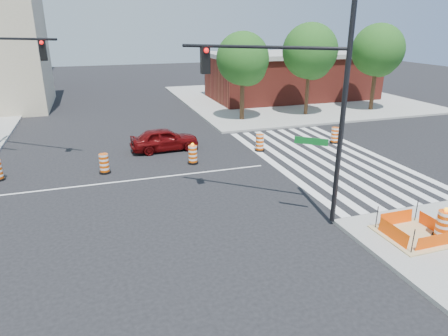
# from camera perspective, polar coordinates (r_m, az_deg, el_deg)

# --- Properties ---
(ground) EXTENTS (120.00, 120.00, 0.00)m
(ground) POSITION_cam_1_polar(r_m,az_deg,el_deg) (20.21, -13.24, -1.76)
(ground) COLOR black
(ground) RESTS_ON ground
(sidewalk_ne) EXTENTS (22.00, 22.00, 0.15)m
(sidewalk_ne) POSITION_cam_1_polar(r_m,az_deg,el_deg) (42.19, 9.45, 9.85)
(sidewalk_ne) COLOR gray
(sidewalk_ne) RESTS_ON ground
(crosswalk_east) EXTENTS (6.75, 13.50, 0.01)m
(crosswalk_east) POSITION_cam_1_polar(r_m,az_deg,el_deg) (23.61, 14.16, 1.35)
(crosswalk_east) COLOR silver
(crosswalk_east) RESTS_ON ground
(lane_centerline) EXTENTS (14.00, 0.12, 0.01)m
(lane_centerline) POSITION_cam_1_polar(r_m,az_deg,el_deg) (20.20, -13.24, -1.75)
(lane_centerline) COLOR silver
(lane_centerline) RESTS_ON ground
(excavation_pit) EXTENTS (2.20, 2.20, 0.90)m
(excavation_pit) POSITION_cam_1_polar(r_m,az_deg,el_deg) (15.90, 25.40, -8.56)
(excavation_pit) COLOR tan
(excavation_pit) RESTS_ON ground
(brick_storefront) EXTENTS (16.50, 8.50, 4.60)m
(brick_storefront) POSITION_cam_1_polar(r_m,az_deg,el_deg) (41.86, 9.63, 12.87)
(brick_storefront) COLOR maroon
(brick_storefront) RESTS_ON ground
(red_coupe) EXTENTS (4.15, 1.84, 1.39)m
(red_coupe) POSITION_cam_1_polar(r_m,az_deg,el_deg) (24.45, -8.50, 4.08)
(red_coupe) COLOR #530707
(red_coupe) RESTS_ON ground
(signal_pole_se) EXTENTS (4.89, 4.02, 8.19)m
(signal_pole_se) POSITION_cam_1_polar(r_m,az_deg,el_deg) (14.76, 10.19, 10.79)
(signal_pole_se) COLOR black
(signal_pole_se) RESTS_ON ground
(pit_drum) EXTENTS (0.61, 0.61, 1.19)m
(pit_drum) POSITION_cam_1_polar(r_m,az_deg,el_deg) (16.03, 28.82, -7.23)
(pit_drum) COLOR black
(pit_drum) RESTS_ON ground
(tree_north_c) EXTENTS (4.01, 4.00, 6.80)m
(tree_north_c) POSITION_cam_1_polar(r_m,az_deg,el_deg) (31.29, 2.75, 14.93)
(tree_north_c) COLOR #382314
(tree_north_c) RESTS_ON ground
(tree_north_d) EXTENTS (4.36, 4.36, 7.42)m
(tree_north_d) POSITION_cam_1_polar(r_m,az_deg,el_deg) (33.70, 12.18, 15.61)
(tree_north_d) COLOR #382314
(tree_north_d) RESTS_ON ground
(tree_north_e) EXTENTS (4.33, 4.33, 7.36)m
(tree_north_e) POSITION_cam_1_polar(r_m,az_deg,el_deg) (37.31, 21.11, 15.08)
(tree_north_e) COLOR #382314
(tree_north_e) RESTS_ON ground
(median_drum_2) EXTENTS (0.60, 0.60, 1.02)m
(median_drum_2) POSITION_cam_1_polar(r_m,az_deg,el_deg) (21.42, -16.73, 0.53)
(median_drum_2) COLOR black
(median_drum_2) RESTS_ON ground
(median_drum_3) EXTENTS (0.60, 0.60, 1.18)m
(median_drum_3) POSITION_cam_1_polar(r_m,az_deg,el_deg) (21.98, -4.48, 1.87)
(median_drum_3) COLOR black
(median_drum_3) RESTS_ON ground
(median_drum_4) EXTENTS (0.60, 0.60, 1.02)m
(median_drum_4) POSITION_cam_1_polar(r_m,az_deg,el_deg) (24.22, 5.13, 3.54)
(median_drum_4) COLOR black
(median_drum_4) RESTS_ON ground
(median_drum_5) EXTENTS (0.60, 0.60, 1.02)m
(median_drum_5) POSITION_cam_1_polar(r_m,az_deg,el_deg) (26.73, 15.56, 4.45)
(median_drum_5) COLOR black
(median_drum_5) RESTS_ON ground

